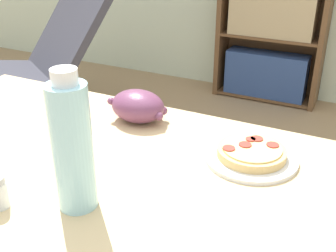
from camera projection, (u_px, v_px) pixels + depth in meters
dining_table at (84, 194)px, 1.07m from camera, size 1.20×0.70×0.76m
pizza_on_plate at (251, 154)px, 0.99m from camera, size 0.22×0.22×0.04m
grape_bunch at (138, 106)px, 1.17m from camera, size 0.17×0.13×0.09m
drink_bottle at (72, 146)px, 0.79m from camera, size 0.08×0.08×0.28m
lounge_chair_near at (47, 84)px, 2.78m from camera, size 0.92×0.99×0.88m
bookshelf at (274, 10)px, 3.01m from camera, size 0.78×0.25×1.43m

